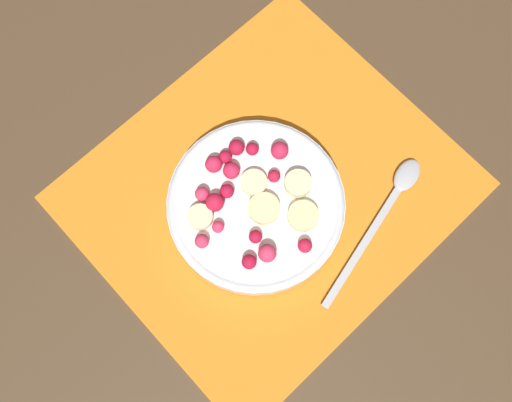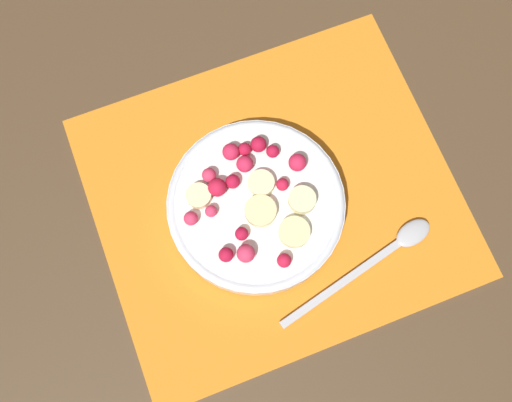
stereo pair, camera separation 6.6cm
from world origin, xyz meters
name	(u,v)px [view 2 (the right image)]	position (x,y,z in m)	size (l,w,h in m)	color
ground_plane	(275,197)	(0.00, 0.00, 0.00)	(3.00, 3.00, 0.00)	#4C3823
placemat	(275,196)	(0.00, 0.00, 0.00)	(0.43, 0.38, 0.01)	orange
fruit_bowl	(256,205)	(0.03, 0.01, 0.02)	(0.21, 0.21, 0.05)	silver
spoon	(386,252)	(-0.10, 0.11, 0.01)	(0.21, 0.07, 0.01)	#B2B2B7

